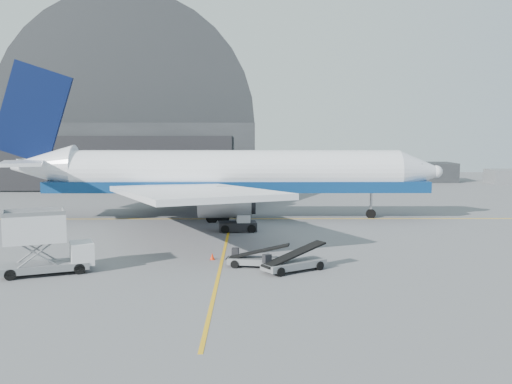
{
  "coord_description": "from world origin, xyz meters",
  "views": [
    {
      "loc": [
        2.42,
        -47.78,
        10.37
      ],
      "look_at": [
        2.85,
        8.08,
        4.5
      ],
      "focal_mm": 40.0,
      "sensor_mm": 36.0,
      "label": 1
    }
  ],
  "objects_px": {
    "belt_loader_b": "(257,259)",
    "belt_loader_a": "(293,263)",
    "airliner": "(219,174)",
    "pushback_tug": "(239,225)",
    "catering_truck": "(43,244)"
  },
  "relations": [
    {
      "from": "catering_truck",
      "to": "belt_loader_b",
      "type": "height_order",
      "value": "catering_truck"
    },
    {
      "from": "pushback_tug",
      "to": "belt_loader_b",
      "type": "relative_size",
      "value": 0.82
    },
    {
      "from": "airliner",
      "to": "belt_loader_a",
      "type": "bearing_deg",
      "value": -75.1
    },
    {
      "from": "belt_loader_b",
      "to": "airliner",
      "type": "bearing_deg",
      "value": 109.55
    },
    {
      "from": "airliner",
      "to": "catering_truck",
      "type": "height_order",
      "value": "airliner"
    },
    {
      "from": "catering_truck",
      "to": "belt_loader_b",
      "type": "xyz_separation_m",
      "value": [
        15.67,
        2.14,
        -1.69
      ]
    },
    {
      "from": "airliner",
      "to": "catering_truck",
      "type": "bearing_deg",
      "value": -112.49
    },
    {
      "from": "belt_loader_b",
      "to": "belt_loader_a",
      "type": "bearing_deg",
      "value": -18.34
    },
    {
      "from": "pushback_tug",
      "to": "catering_truck",
      "type": "bearing_deg",
      "value": -132.86
    },
    {
      "from": "airliner",
      "to": "catering_truck",
      "type": "xyz_separation_m",
      "value": [
        -11.3,
        -27.3,
        -3.06
      ]
    },
    {
      "from": "belt_loader_b",
      "to": "pushback_tug",
      "type": "bearing_deg",
      "value": 106.02
    },
    {
      "from": "airliner",
      "to": "belt_loader_b",
      "type": "distance_m",
      "value": 25.97
    },
    {
      "from": "airliner",
      "to": "catering_truck",
      "type": "relative_size",
      "value": 7.84
    },
    {
      "from": "pushback_tug",
      "to": "belt_loader_b",
      "type": "bearing_deg",
      "value": -88.99
    },
    {
      "from": "pushback_tug",
      "to": "belt_loader_b",
      "type": "distance_m",
      "value": 16.05
    }
  ]
}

